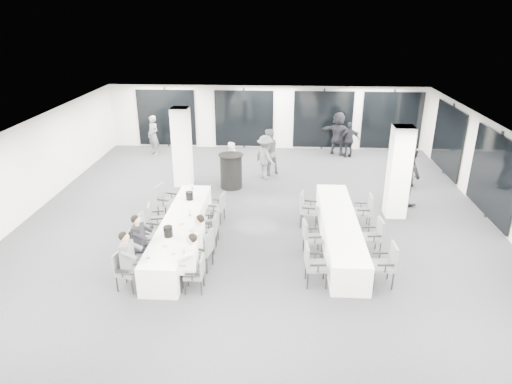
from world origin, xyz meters
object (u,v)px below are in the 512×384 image
standing_guest_h (408,172)px  ice_bucket_far (189,196)px  standing_guest_g (153,133)px  banquet_table_side (339,231)px  chair_main_right_far (219,206)px  ice_bucket_near (168,231)px  cocktail_table (231,171)px  standing_guest_a (233,160)px  chair_main_right_near (197,271)px  standing_guest_d (349,138)px  chair_main_left_fourth (155,218)px  chair_side_left_far (307,207)px  chair_main_left_mid (145,231)px  standing_guest_b (268,149)px  standing_guest_e (408,158)px  standing_guest_f (339,131)px  chair_main_right_second (204,247)px  chair_side_left_near (313,262)px  chair_side_right_near (387,262)px  chair_main_right_mid (210,231)px  chair_side_left_mid (310,236)px  standing_guest_c (265,154)px  chair_main_left_near (124,268)px  chair_side_right_mid (375,234)px  chair_side_right_far (365,209)px  chair_main_left_second (135,248)px  banquet_table_main (181,232)px  chair_main_right_fourth (214,221)px  chair_main_left_far (165,199)px

standing_guest_h → ice_bucket_far: 7.00m
standing_guest_g → banquet_table_side: bearing=-6.7°
chair_main_right_far → ice_bucket_near: ice_bucket_near is taller
cocktail_table → standing_guest_a: 0.56m
chair_main_right_near → standing_guest_d: bearing=-25.5°
chair_main_left_fourth → chair_side_left_far: 4.34m
chair_main_left_mid → standing_guest_a: standing_guest_a is taller
standing_guest_a → standing_guest_b: (1.25, 0.99, 0.14)m
standing_guest_e → cocktail_table: bearing=67.7°
standing_guest_g → chair_main_right_near: bearing=-29.3°
standing_guest_f → standing_guest_h: size_ratio=1.00×
chair_main_left_fourth → chair_main_right_near: (1.66, -2.62, -0.04)m
chair_main_right_second → chair_side_left_near: 2.63m
chair_side_left_far → chair_side_right_near: bearing=39.1°
chair_main_right_mid → chair_main_left_mid: bearing=96.6°
chair_side_left_far → standing_guest_h: (3.32, 1.87, 0.47)m
chair_main_right_second → chair_side_left_mid: size_ratio=1.08×
chair_main_right_near → chair_main_right_mid: 1.86m
chair_side_left_near → cocktail_table: bearing=-160.6°
chair_main_right_mid → standing_guest_g: size_ratio=0.51×
standing_guest_c → ice_bucket_far: standing_guest_c is taller
chair_main_right_mid → standing_guest_b: 6.18m
chair_main_left_mid → chair_main_left_fourth: chair_main_left_mid is taller
chair_side_right_near → standing_guest_a: size_ratio=0.60×
chair_side_left_mid → chair_main_left_near: bearing=-75.9°
chair_main_right_near → standing_guest_h: size_ratio=0.41×
chair_side_right_near → chair_side_right_mid: (-0.01, 1.43, -0.03)m
chair_main_left_fourth → chair_side_right_far: bearing=85.2°
chair_main_right_second → ice_bucket_near: size_ratio=3.91×
chair_main_left_fourth → chair_main_left_second: bearing=-13.0°
cocktail_table → chair_main_left_second: size_ratio=1.23×
banquet_table_main → chair_main_left_near: (-0.83, -2.08, 0.15)m
chair_main_right_near → ice_bucket_near: bearing=37.2°
banquet_table_side → standing_guest_c: standing_guest_c is taller
chair_side_left_far → standing_guest_b: 4.59m
chair_main_right_fourth → standing_guest_g: size_ratio=0.45×
banquet_table_main → chair_side_left_mid: 3.44m
cocktail_table → standing_guest_a: size_ratio=0.71×
chair_main_left_fourth → chair_main_left_far: bearing=167.6°
chair_side_left_far → cocktail_table: bearing=-129.2°
chair_main_left_second → chair_main_left_far: 2.95m
chair_main_right_far → ice_bucket_far: ice_bucket_far is taller
standing_guest_c → chair_main_right_fourth: bearing=125.6°
banquet_table_main → standing_guest_b: standing_guest_b is taller
standing_guest_g → standing_guest_h: (9.60, -4.77, 0.10)m
cocktail_table → chair_main_left_second: cocktail_table is taller
standing_guest_b → chair_main_left_second: bearing=31.9°
banquet_table_side → cocktail_table: bearing=130.0°
chair_side_left_mid → standing_guest_d: 8.65m
chair_side_right_near → ice_bucket_far: chair_side_right_near is taller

